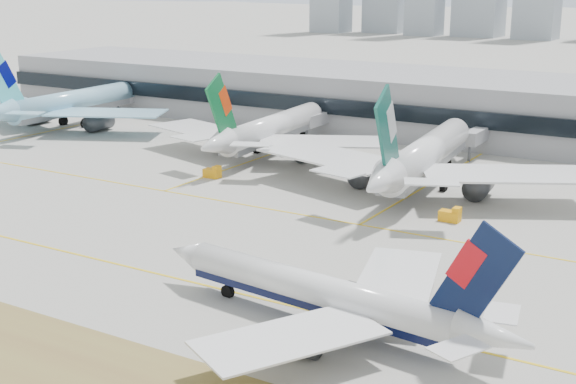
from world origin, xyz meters
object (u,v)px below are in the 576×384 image
Objects in this scene: widebody_eva at (269,131)px; terminal at (452,105)px; widebody_korean at (70,104)px; widebody_cathay at (423,158)px; taxiing_airliner at (328,296)px.

widebody_eva is 54.42m from terminal.
widebody_korean is 108.40m from widebody_cathay.
widebody_cathay reaches higher than widebody_korean.
widebody_eva reaches higher than taxiing_airliner.
widebody_korean is at bearing 76.62° from widebody_cathay.
widebody_eva is at bearing -119.17° from terminal.
taxiing_airliner is 94.35m from widebody_eva.
widebody_korean is 102.70m from terminal.
taxiing_airliner is at bearing -173.83° from widebody_cathay.
widebody_korean is at bearing -26.06° from taxiing_airliner.
taxiing_airliner is 0.78× the size of widebody_korean.
widebody_cathay is at bearing -75.26° from terminal.
taxiing_airliner is at bearing -125.78° from widebody_korean.
widebody_cathay is 0.24× the size of terminal.
terminal is at bearing -67.10° from widebody_korean.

